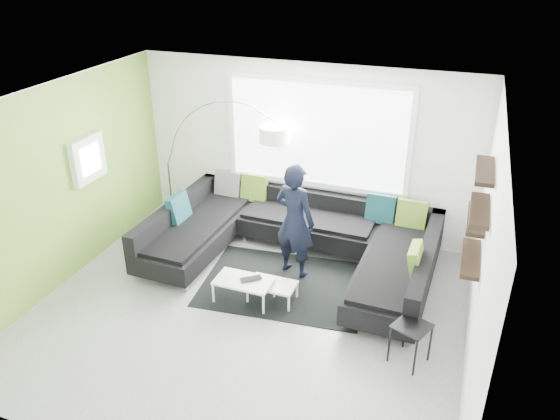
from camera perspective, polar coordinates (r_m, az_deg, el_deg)
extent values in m
plane|color=slate|center=(7.38, -3.40, -10.54)|extent=(5.50, 5.50, 0.00)
cube|color=white|center=(8.78, 2.65, 6.24)|extent=(5.50, 0.04, 2.80)
cube|color=white|center=(4.82, -15.66, -13.79)|extent=(5.50, 0.04, 2.80)
cube|color=white|center=(8.03, -22.13, 2.23)|extent=(0.04, 5.00, 2.80)
cube|color=white|center=(6.21, 20.47, -4.67)|extent=(0.04, 5.00, 2.80)
cube|color=white|center=(6.11, -4.10, 10.90)|extent=(5.50, 5.00, 0.04)
cube|color=#6B9E33|center=(8.02, -22.07, 2.22)|extent=(0.01, 5.00, 2.80)
cube|color=white|center=(8.60, 3.89, 7.87)|extent=(2.96, 0.06, 1.68)
cube|color=white|center=(8.33, -19.40, 5.05)|extent=(0.12, 0.66, 0.66)
cube|color=black|center=(6.42, 19.98, -0.47)|extent=(0.20, 1.24, 0.95)
cube|color=black|center=(8.17, 1.19, -4.63)|extent=(4.18, 2.68, 0.43)
cube|color=black|center=(7.98, 1.21, -2.32)|extent=(4.18, 2.68, 0.32)
cube|color=#4C7219|center=(7.95, 1.22, -1.91)|extent=(3.66, 0.35, 0.45)
cube|color=black|center=(7.87, 0.48, -7.78)|extent=(2.43, 1.86, 0.01)
cube|color=silver|center=(7.48, -2.31, -8.39)|extent=(1.00, 0.60, 0.33)
cube|color=black|center=(6.64, 13.40, -13.40)|extent=(0.49, 0.49, 0.51)
imported|color=black|center=(7.72, 1.56, -1.14)|extent=(0.84, 0.74, 1.72)
imported|color=black|center=(7.36, -2.96, -7.37)|extent=(0.48, 0.48, 0.02)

